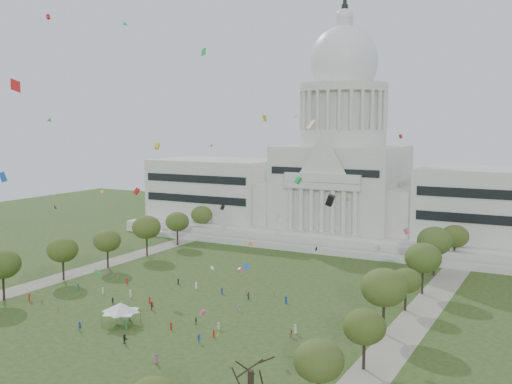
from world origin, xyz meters
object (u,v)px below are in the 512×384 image
(event_tent, at_px, (121,307))
(person_0, at_px, (295,329))
(capitol, at_px, (342,178))
(big_bare_tree, at_px, (251,366))

(event_tent, distance_m, person_0, 37.54)
(capitol, height_order, person_0, capitol)
(person_0, bearing_deg, event_tent, -126.80)
(capitol, distance_m, event_tent, 118.46)
(capitol, xyz_separation_m, big_bare_tree, (38.00, -141.59, -13.62))
(big_bare_tree, distance_m, person_0, 38.81)
(event_tent, bearing_deg, person_0, 18.68)
(big_bare_tree, relative_size, event_tent, 1.14)
(big_bare_tree, bearing_deg, capitol, 105.02)
(big_bare_tree, bearing_deg, event_tent, 151.18)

